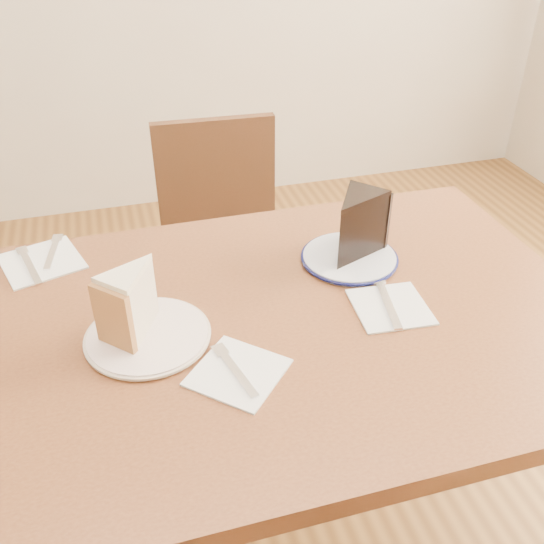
{
  "coord_description": "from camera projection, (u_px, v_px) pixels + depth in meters",
  "views": [
    {
      "loc": [
        -0.25,
        -0.85,
        1.45
      ],
      "look_at": [
        0.01,
        0.07,
        0.8
      ],
      "focal_mm": 40.0,
      "sensor_mm": 36.0,
      "label": 1
    }
  ],
  "objects": [
    {
      "name": "table",
      "position": [
        277.0,
        356.0,
        1.18
      ],
      "size": [
        1.2,
        0.8,
        0.75
      ],
      "color": "#4B2614",
      "rests_on": "ground"
    },
    {
      "name": "carrot_cake",
      "position": [
        136.0,
        301.0,
        1.05
      ],
      "size": [
        0.13,
        0.13,
        0.11
      ],
      "primitive_type": null,
      "rotation": [
        0.0,
        0.0,
        -0.8
      ],
      "color": "beige",
      "rests_on": "plate_cream"
    },
    {
      "name": "plate_cream",
      "position": [
        148.0,
        336.0,
        1.07
      ],
      "size": [
        0.21,
        0.21,
        0.01
      ],
      "primitive_type": "cylinder",
      "color": "silver",
      "rests_on": "table"
    },
    {
      "name": "chocolate_cake",
      "position": [
        354.0,
        230.0,
        1.24
      ],
      "size": [
        0.16,
        0.16,
        0.12
      ],
      "primitive_type": null,
      "rotation": [
        0.0,
        0.0,
        2.29
      ],
      "color": "black",
      "rests_on": "plate_navy"
    },
    {
      "name": "chair_far",
      "position": [
        226.0,
        255.0,
        1.81
      ],
      "size": [
        0.44,
        0.44,
        0.85
      ],
      "rotation": [
        0.0,
        0.0,
        3.1
      ],
      "color": "#321B0F",
      "rests_on": "ground"
    },
    {
      "name": "knife_spare",
      "position": [
        30.0,
        265.0,
        1.26
      ],
      "size": [
        0.06,
        0.16,
        0.0
      ],
      "primitive_type": "cube",
      "rotation": [
        0.0,
        0.0,
        0.27
      ],
      "color": "white",
      "rests_on": "napkin_spare"
    },
    {
      "name": "knife_navy",
      "position": [
        387.0,
        301.0,
        1.15
      ],
      "size": [
        0.05,
        0.17,
        0.0
      ],
      "primitive_type": "cube",
      "rotation": [
        0.0,
        0.0,
        -0.19
      ],
      "color": "white",
      "rests_on": "napkin_navy"
    },
    {
      "name": "plate_navy",
      "position": [
        349.0,
        258.0,
        1.28
      ],
      "size": [
        0.2,
        0.2,
        0.01
      ],
      "primitive_type": "cylinder",
      "color": "silver",
      "rests_on": "table"
    },
    {
      "name": "napkin_navy",
      "position": [
        390.0,
        307.0,
        1.14
      ],
      "size": [
        0.15,
        0.15,
        0.0
      ],
      "primitive_type": "cube",
      "rotation": [
        0.0,
        0.0,
        -0.08
      ],
      "color": "white",
      "rests_on": "table"
    },
    {
      "name": "fork_spare",
      "position": [
        53.0,
        252.0,
        1.3
      ],
      "size": [
        0.04,
        0.14,
        0.0
      ],
      "primitive_type": "cube",
      "rotation": [
        0.0,
        0.0,
        -0.16
      ],
      "color": "silver",
      "rests_on": "napkin_spare"
    },
    {
      "name": "fork_cream",
      "position": [
        235.0,
        370.0,
        1.0
      ],
      "size": [
        0.05,
        0.14,
        0.0
      ],
      "primitive_type": "cube",
      "rotation": [
        0.0,
        0.0,
        0.24
      ],
      "color": "white",
      "rests_on": "napkin_cream"
    },
    {
      "name": "napkin_cream",
      "position": [
        238.0,
        372.0,
        1.0
      ],
      "size": [
        0.19,
        0.19,
        0.0
      ],
      "primitive_type": "cube",
      "rotation": [
        0.0,
        0.0,
        0.81
      ],
      "color": "white",
      "rests_on": "table"
    },
    {
      "name": "napkin_spare",
      "position": [
        42.0,
        262.0,
        1.28
      ],
      "size": [
        0.19,
        0.19,
        0.0
      ],
      "primitive_type": "cube",
      "rotation": [
        0.0,
        0.0,
        0.3
      ],
      "color": "white",
      "rests_on": "table"
    }
  ]
}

